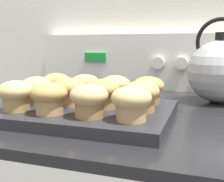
{
  "coord_description": "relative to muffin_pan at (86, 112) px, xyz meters",
  "views": [
    {
      "loc": [
        0.21,
        -0.3,
        1.05
      ],
      "look_at": [
        0.02,
        0.27,
        0.96
      ],
      "focal_mm": 45.0,
      "sensor_mm": 36.0,
      "label": 1
    }
  ],
  "objects": [
    {
      "name": "muffin_pan",
      "position": [
        0.0,
        0.0,
        0.0
      ],
      "size": [
        0.36,
        0.28,
        0.02
      ],
      "color": "#28282D",
      "rests_on": "stove_range"
    },
    {
      "name": "muffin_r1_c2",
      "position": [
        0.04,
        0.0,
        0.04
      ],
      "size": [
        0.07,
        0.07,
        0.06
      ],
      "color": "tan",
      "rests_on": "muffin_pan"
    },
    {
      "name": "muffin_r0_c2",
      "position": [
        0.04,
        -0.08,
        0.04
      ],
      "size": [
        0.07,
        0.07,
        0.06
      ],
      "color": "#A37A4C",
      "rests_on": "muffin_pan"
    },
    {
      "name": "muffin_r1_c1",
      "position": [
        -0.04,
        -0.0,
        0.04
      ],
      "size": [
        0.07,
        0.07,
        0.06
      ],
      "color": "tan",
      "rests_on": "muffin_pan"
    },
    {
      "name": "wall_back",
      "position": [
        0.03,
        0.48,
        0.29
      ],
      "size": [
        8.0,
        0.05,
        2.4
      ],
      "color": "white",
      "rests_on": "ground_plane"
    },
    {
      "name": "muffin_r0_c3",
      "position": [
        0.12,
        -0.08,
        0.04
      ],
      "size": [
        0.07,
        0.07,
        0.06
      ],
      "color": "tan",
      "rests_on": "muffin_pan"
    },
    {
      "name": "muffin_r2_c1",
      "position": [
        -0.04,
        0.08,
        0.04
      ],
      "size": [
        0.07,
        0.07,
        0.06
      ],
      "color": "#A37A4C",
      "rests_on": "muffin_pan"
    },
    {
      "name": "muffin_r2_c0",
      "position": [
        -0.12,
        0.08,
        0.04
      ],
      "size": [
        0.07,
        0.07,
        0.06
      ],
      "color": "#A37A4C",
      "rests_on": "muffin_pan"
    },
    {
      "name": "muffin_r2_c3",
      "position": [
        0.12,
        0.08,
        0.04
      ],
      "size": [
        0.07,
        0.07,
        0.06
      ],
      "color": "olive",
      "rests_on": "muffin_pan"
    },
    {
      "name": "tea_kettle",
      "position": [
        0.27,
        0.26,
        0.08
      ],
      "size": [
        0.2,
        0.17,
        0.22
      ],
      "color": "#ADAFB5",
      "rests_on": "stove_range"
    },
    {
      "name": "muffin_r0_c1",
      "position": [
        -0.04,
        -0.08,
        0.04
      ],
      "size": [
        0.07,
        0.07,
        0.06
      ],
      "color": "tan",
      "rests_on": "muffin_pan"
    },
    {
      "name": "control_panel",
      "position": [
        0.03,
        0.43,
        0.08
      ],
      "size": [
        0.75,
        0.07,
        0.19
      ],
      "color": "white",
      "rests_on": "stove_range"
    },
    {
      "name": "muffin_r1_c3",
      "position": [
        0.12,
        -0.0,
        0.04
      ],
      "size": [
        0.07,
        0.07,
        0.06
      ],
      "color": "#A37A4C",
      "rests_on": "muffin_pan"
    },
    {
      "name": "muffin_r1_c0",
      "position": [
        -0.12,
        -0.0,
        0.04
      ],
      "size": [
        0.07,
        0.07,
        0.06
      ],
      "color": "tan",
      "rests_on": "muffin_pan"
    },
    {
      "name": "muffin_r2_c2",
      "position": [
        0.04,
        0.08,
        0.04
      ],
      "size": [
        0.07,
        0.07,
        0.06
      ],
      "color": "olive",
      "rests_on": "muffin_pan"
    },
    {
      "name": "muffin_r0_c0",
      "position": [
        -0.12,
        -0.08,
        0.04
      ],
      "size": [
        0.07,
        0.07,
        0.06
      ],
      "color": "tan",
      "rests_on": "muffin_pan"
    }
  ]
}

